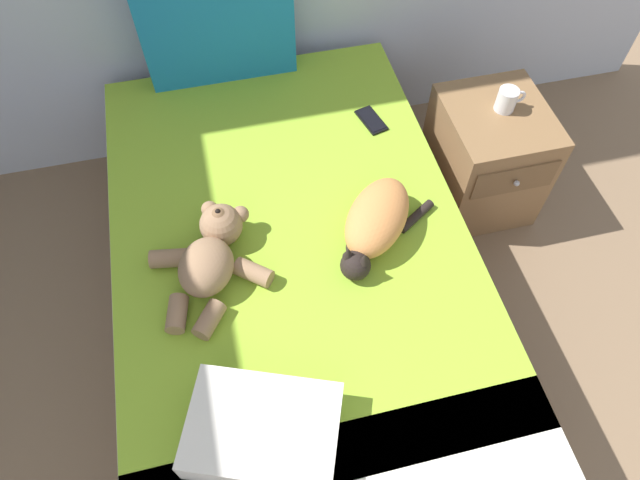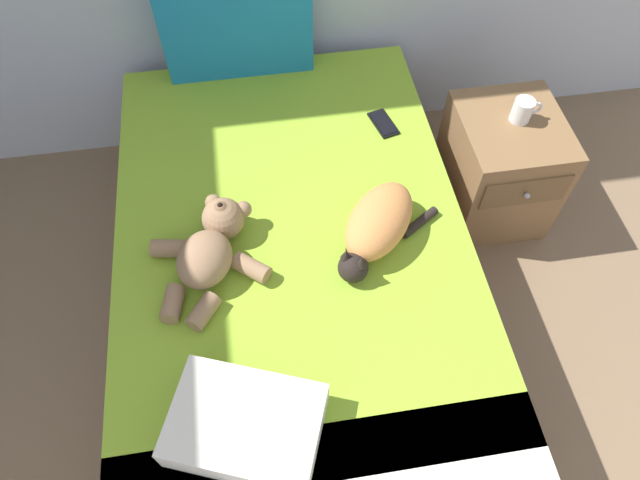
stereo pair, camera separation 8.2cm
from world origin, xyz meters
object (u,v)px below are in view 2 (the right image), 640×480
(bed, at_px, (295,272))
(nightstand, at_px, (499,168))
(mug, at_px, (523,110))
(cat, at_px, (377,226))
(teddy_bear, at_px, (210,248))
(throw_pillow, at_px, (246,425))
(patterned_cushion, at_px, (236,21))
(cell_phone, at_px, (383,123))

(bed, xyz_separation_m, nightstand, (0.94, 0.38, 0.01))
(nightstand, bearing_deg, mug, 43.88)
(nightstand, bearing_deg, cat, -146.08)
(cat, bearing_deg, bed, 167.43)
(teddy_bear, bearing_deg, throw_pillow, -83.46)
(patterned_cushion, relative_size, mug, 4.98)
(cat, bearing_deg, patterned_cushion, 111.69)
(bed, distance_m, nightstand, 1.02)
(teddy_bear, bearing_deg, patterned_cushion, 79.79)
(cell_phone, relative_size, mug, 1.34)
(throw_pillow, bearing_deg, nightstand, 41.87)
(patterned_cushion, relative_size, cell_phone, 3.71)
(cell_phone, distance_m, mug, 0.55)
(teddy_bear, bearing_deg, cell_phone, 37.28)
(patterned_cushion, xyz_separation_m, nightstand, (1.04, -0.51, -0.48))
(cell_phone, bearing_deg, nightstand, -9.16)
(nightstand, bearing_deg, bed, -157.86)
(patterned_cushion, relative_size, throw_pillow, 1.49)
(bed, xyz_separation_m, cell_phone, (0.42, 0.47, 0.27))
(cell_phone, bearing_deg, teddy_bear, -142.72)
(bed, relative_size, patterned_cushion, 3.24)
(patterned_cushion, xyz_separation_m, cell_phone, (0.52, -0.42, -0.23))
(teddy_bear, distance_m, nightstand, 1.33)
(cell_phone, height_order, mug, mug)
(teddy_bear, height_order, nightstand, teddy_bear)
(bed, bearing_deg, throw_pillow, -107.61)
(throw_pillow, distance_m, mug, 1.57)
(patterned_cushion, distance_m, cat, 1.04)
(nightstand, height_order, mug, mug)
(patterned_cushion, height_order, cat, patterned_cushion)
(cat, relative_size, cell_phone, 2.51)
(cell_phone, xyz_separation_m, mug, (0.54, -0.06, 0.05))
(throw_pillow, relative_size, nightstand, 0.77)
(bed, height_order, teddy_bear, teddy_bear)
(patterned_cushion, height_order, throw_pillow, patterned_cushion)
(nightstand, bearing_deg, throw_pillow, -138.13)
(teddy_bear, distance_m, mug, 1.32)
(patterned_cushion, distance_m, nightstand, 1.25)
(patterned_cushion, xyz_separation_m, throw_pillow, (-0.10, -1.53, -0.18))
(cat, height_order, nightstand, cat)
(bed, distance_m, cat, 0.44)
(nightstand, bearing_deg, cell_phone, 170.84)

